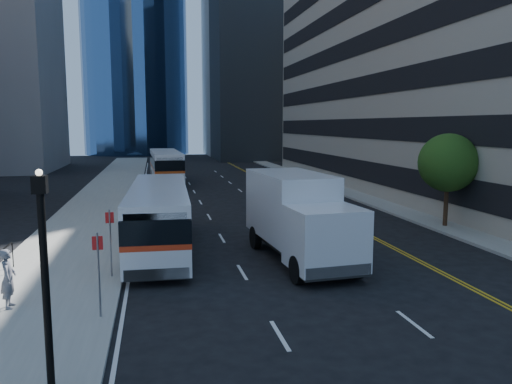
% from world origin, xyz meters
% --- Properties ---
extents(ground, '(160.00, 160.00, 0.00)m').
position_xyz_m(ground, '(0.00, 0.00, 0.00)').
color(ground, black).
rests_on(ground, ground).
extents(sidewalk_west, '(5.00, 90.00, 0.15)m').
position_xyz_m(sidewalk_west, '(-10.50, 25.00, 0.07)').
color(sidewalk_west, gray).
rests_on(sidewalk_west, ground).
extents(sidewalk_east, '(2.00, 90.00, 0.15)m').
position_xyz_m(sidewalk_east, '(9.00, 25.00, 0.07)').
color(sidewalk_east, gray).
rests_on(sidewalk_east, ground).
extents(street_tree, '(3.20, 3.20, 5.10)m').
position_xyz_m(street_tree, '(9.00, 8.00, 3.64)').
color(street_tree, '#332114').
rests_on(street_tree, sidewalk_east).
extents(lamp_post, '(0.28, 0.28, 4.56)m').
position_xyz_m(lamp_post, '(-9.00, -6.00, 2.72)').
color(lamp_post, black).
rests_on(lamp_post, sidewalk_west).
extents(bus_front, '(2.81, 11.47, 2.94)m').
position_xyz_m(bus_front, '(-6.60, 6.29, 1.60)').
color(bus_front, silver).
rests_on(bus_front, ground).
extents(bus_rear, '(3.11, 12.13, 3.10)m').
position_xyz_m(bus_rear, '(-5.69, 33.52, 1.69)').
color(bus_rear, white).
rests_on(bus_rear, ground).
extents(box_truck, '(3.23, 7.77, 3.63)m').
position_xyz_m(box_truck, '(-0.86, 3.24, 1.91)').
color(box_truck, silver).
rests_on(box_truck, ground).
extents(pedestrian, '(0.49, 0.70, 1.84)m').
position_xyz_m(pedestrian, '(-11.20, -0.68, 1.07)').
color(pedestrian, slate).
rests_on(pedestrian, sidewalk_west).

